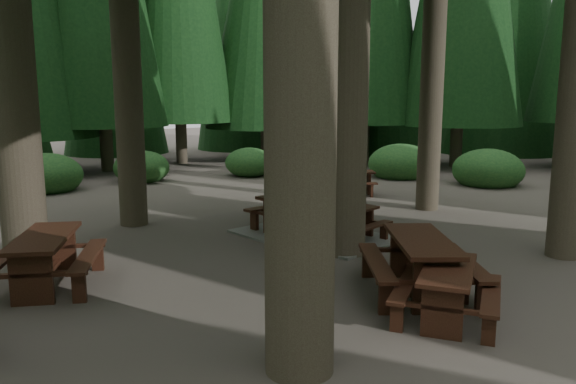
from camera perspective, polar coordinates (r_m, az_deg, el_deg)
ground at (r=10.37m, az=3.09°, el=-7.14°), size 80.00×80.00×0.00m
picnic_table_a at (r=11.72m, az=5.82°, el=-4.05°), size 2.31×2.02×0.69m
picnic_table_b at (r=9.70m, az=-23.47°, el=-5.71°), size 2.31×2.47×0.85m
picnic_table_c at (r=12.58m, az=1.34°, el=-2.65°), size 2.74×2.33×0.87m
picnic_table_d at (r=17.39m, az=6.02°, el=1.34°), size 2.11×2.03×0.72m
picnic_table_e at (r=8.85m, az=13.38°, el=-6.46°), size 2.53×2.61×0.88m
picnic_table_f at (r=8.02m, az=15.92°, el=-9.05°), size 2.14×2.04×0.73m
shrub_ring at (r=11.26m, az=3.40°, el=-3.67°), size 23.86×24.64×1.49m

